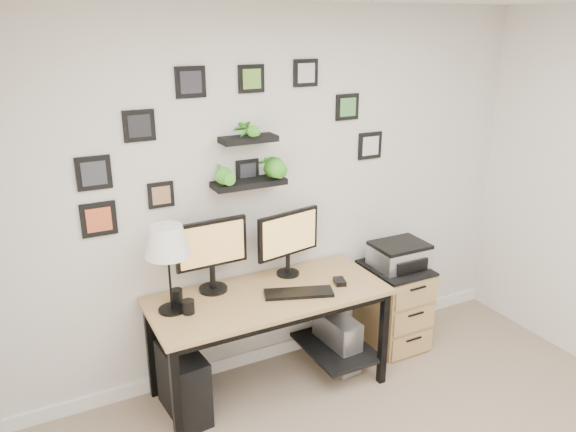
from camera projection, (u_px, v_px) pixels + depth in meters
room at (284, 347)px, 4.42m from camera, size 4.00×4.00×4.00m
desk at (271, 307)px, 3.85m from camera, size 1.60×0.70×0.75m
monitor_left at (212, 250)px, 3.70m from camera, size 0.49×0.20×0.50m
monitor_right at (288, 238)px, 3.95m from camera, size 0.51×0.19×0.48m
keyboard at (299, 293)px, 3.74m from camera, size 0.48×0.29×0.02m
mouse at (340, 282)px, 3.90m from camera, size 0.10×0.13×0.03m
table_lamp at (167, 243)px, 3.39m from camera, size 0.28×0.28×0.57m
mug at (188, 307)px, 3.49m from camera, size 0.08×0.08×0.09m
pen_cup at (177, 296)px, 3.62m from camera, size 0.08×0.08×0.10m
pc_tower_black at (183, 383)px, 3.68m from camera, size 0.25×0.48×0.47m
pc_tower_grey at (337, 341)px, 4.22m from camera, size 0.21×0.42×0.41m
file_cabinet at (394, 305)px, 4.47m from camera, size 0.43×0.53×0.67m
printer at (400, 255)px, 4.35m from camera, size 0.41×0.34×0.19m
wall_decor at (243, 151)px, 3.69m from camera, size 2.21×0.18×1.02m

